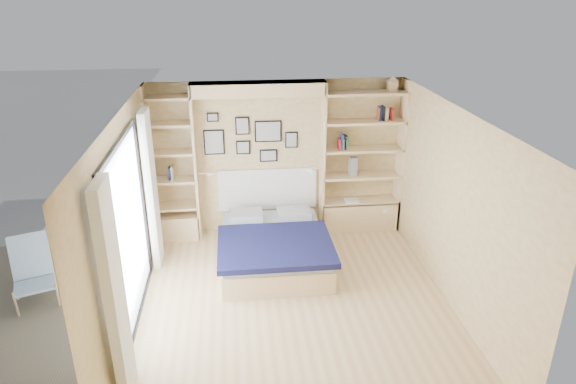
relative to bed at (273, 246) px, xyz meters
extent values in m
plane|color=#D1B37D|center=(0.18, -1.11, -0.26)|extent=(4.50, 4.50, 0.00)
plane|color=#D7BE7F|center=(0.18, 1.14, 0.99)|extent=(4.00, 0.00, 4.00)
plane|color=#D7BE7F|center=(0.18, -3.36, 0.99)|extent=(4.00, 0.00, 4.00)
plane|color=#D7BE7F|center=(-1.82, -1.11, 0.99)|extent=(0.00, 4.50, 4.50)
plane|color=#D7BE7F|center=(2.18, -1.11, 0.99)|extent=(0.00, 4.50, 4.50)
plane|color=white|center=(0.18, -1.11, 2.24)|extent=(4.50, 4.50, 0.00)
cube|color=#E6BF8C|center=(-1.12, 0.97, 0.99)|extent=(0.04, 0.35, 2.50)
cube|color=#E6BF8C|center=(0.88, 0.97, 0.99)|extent=(0.04, 0.35, 2.50)
cube|color=#E6BF8C|center=(-0.12, 0.97, 2.14)|extent=(2.00, 0.35, 0.20)
cube|color=#E6BF8C|center=(2.16, 0.97, 0.99)|extent=(0.04, 0.35, 2.50)
cube|color=#E6BF8C|center=(-1.80, 0.97, 0.99)|extent=(0.04, 0.35, 2.50)
cube|color=#E6BF8C|center=(1.53, 0.97, -0.01)|extent=(1.30, 0.35, 0.50)
cube|color=#E6BF8C|center=(-1.47, 0.97, -0.06)|extent=(0.70, 0.35, 0.40)
cube|color=black|center=(-1.79, -1.11, 1.97)|extent=(0.04, 2.08, 0.06)
cube|color=black|center=(-1.79, -1.11, -0.23)|extent=(0.04, 2.08, 0.06)
cube|color=black|center=(-1.79, -2.13, 0.84)|extent=(0.04, 0.06, 2.20)
cube|color=black|center=(-1.79, -0.09, 0.84)|extent=(0.04, 0.06, 2.20)
cube|color=silver|center=(-1.80, -1.11, 0.86)|extent=(0.01, 2.00, 2.20)
cube|color=white|center=(-1.70, -2.41, 0.89)|extent=(0.10, 0.45, 2.30)
cube|color=white|center=(-1.70, 0.19, 0.89)|extent=(0.10, 0.45, 2.30)
cube|color=#E6BF8C|center=(1.53, 0.97, 0.24)|extent=(1.30, 0.35, 0.04)
cube|color=#E6BF8C|center=(1.53, 0.97, 0.69)|extent=(1.30, 0.35, 0.04)
cube|color=#E6BF8C|center=(1.53, 0.97, 1.14)|extent=(1.30, 0.35, 0.04)
cube|color=#E6BF8C|center=(1.53, 0.97, 1.59)|extent=(1.30, 0.35, 0.04)
cube|color=#E6BF8C|center=(1.53, 0.97, 2.04)|extent=(1.30, 0.35, 0.04)
cube|color=#E6BF8C|center=(-1.47, 0.97, 0.29)|extent=(0.70, 0.35, 0.04)
cube|color=#E6BF8C|center=(-1.47, 0.97, 0.74)|extent=(0.70, 0.35, 0.04)
cube|color=#E6BF8C|center=(-1.47, 0.97, 1.19)|extent=(0.70, 0.35, 0.04)
cube|color=#E6BF8C|center=(-1.47, 0.97, 1.64)|extent=(0.70, 0.35, 0.04)
cube|color=#E6BF8C|center=(-1.47, 0.97, 2.04)|extent=(0.70, 0.35, 0.04)
cube|color=#E6BF8C|center=(0.00, -0.02, -0.10)|extent=(1.51, 1.89, 0.33)
cube|color=#9FA3AE|center=(0.00, -0.02, 0.12)|extent=(1.47, 1.85, 0.10)
cube|color=#111339|center=(0.00, -0.34, 0.19)|extent=(1.61, 1.32, 0.08)
cube|color=#9FA3AE|center=(-0.38, 0.63, 0.23)|extent=(0.52, 0.38, 0.12)
cube|color=#9FA3AE|center=(0.38, 0.63, 0.23)|extent=(0.52, 0.38, 0.12)
cube|color=white|center=(0.00, 1.11, 0.46)|extent=(1.61, 0.04, 0.70)
cube|color=black|center=(-0.82, 1.12, 1.29)|extent=(0.32, 0.02, 0.40)
cube|color=gray|center=(-0.82, 1.11, 1.29)|extent=(0.28, 0.01, 0.36)
cube|color=black|center=(-0.37, 1.12, 1.54)|extent=(0.22, 0.02, 0.28)
cube|color=gray|center=(-0.37, 1.11, 1.54)|extent=(0.18, 0.01, 0.24)
cube|color=black|center=(-0.37, 1.12, 1.19)|extent=(0.22, 0.02, 0.22)
cube|color=gray|center=(-0.37, 1.11, 1.19)|extent=(0.18, 0.01, 0.18)
cube|color=black|center=(0.03, 1.12, 1.44)|extent=(0.42, 0.02, 0.34)
cube|color=gray|center=(0.03, 1.11, 1.44)|extent=(0.38, 0.01, 0.30)
cube|color=black|center=(0.03, 1.12, 1.04)|extent=(0.28, 0.02, 0.20)
cube|color=gray|center=(0.03, 1.11, 1.04)|extent=(0.24, 0.01, 0.16)
cube|color=black|center=(0.40, 1.12, 1.29)|extent=(0.20, 0.02, 0.26)
cube|color=gray|center=(0.40, 1.11, 1.29)|extent=(0.16, 0.01, 0.22)
cube|color=black|center=(-0.82, 1.12, 1.69)|extent=(0.18, 0.02, 0.14)
cube|color=gray|center=(-0.82, 1.11, 1.69)|extent=(0.14, 0.01, 0.10)
cylinder|color=silver|center=(-0.98, 0.89, 0.86)|extent=(0.20, 0.02, 0.02)
cone|color=white|center=(-0.88, 0.89, 0.84)|extent=(0.13, 0.12, 0.15)
cylinder|color=silver|center=(0.74, 0.89, 0.86)|extent=(0.20, 0.02, 0.02)
cone|color=white|center=(0.64, 0.89, 0.84)|extent=(0.13, 0.12, 0.15)
cube|color=#A51E1E|center=(1.14, 0.96, 1.24)|extent=(0.02, 0.15, 0.17)
cube|color=navy|center=(1.18, 0.96, 1.28)|extent=(0.03, 0.15, 0.24)
cube|color=black|center=(1.22, 0.96, 1.26)|extent=(0.03, 0.15, 0.22)
cube|color=#BFB28C|center=(1.21, 0.96, 1.24)|extent=(0.04, 0.15, 0.17)
cube|color=#225A33|center=(1.25, 0.96, 1.26)|extent=(0.03, 0.15, 0.21)
cube|color=#9A4B24|center=(1.75, 0.96, 1.70)|extent=(0.02, 0.15, 0.20)
cube|color=navy|center=(1.76, 0.96, 1.71)|extent=(0.03, 0.15, 0.21)
cube|color=black|center=(1.81, 0.96, 1.72)|extent=(0.03, 0.15, 0.22)
cube|color=#BFB28C|center=(1.86, 0.96, 1.70)|extent=(0.04, 0.15, 0.20)
cube|color=#A51E1E|center=(1.95, 0.96, 1.70)|extent=(0.03, 0.15, 0.19)
cube|color=navy|center=(-1.53, 0.96, 0.85)|extent=(0.02, 0.15, 0.20)
cube|color=#BCB18D|center=(-1.49, 0.96, 0.86)|extent=(0.03, 0.15, 0.22)
cube|color=#E6BF8C|center=(1.93, 0.96, 2.13)|extent=(0.13, 0.13, 0.15)
cone|color=#E6BF8C|center=(1.93, 0.96, 2.25)|extent=(0.20, 0.20, 0.08)
cube|color=slate|center=(1.39, 0.96, 0.86)|extent=(0.12, 0.12, 0.30)
cube|color=white|center=(1.38, 0.91, 0.27)|extent=(0.22, 0.16, 0.03)
cube|color=brown|center=(-3.42, -1.11, -0.26)|extent=(3.20, 4.00, 0.05)
cylinder|color=tan|center=(-3.26, -1.06, -0.05)|extent=(0.08, 0.14, 0.42)
cylinder|color=tan|center=(-2.82, -0.89, -0.05)|extent=(0.08, 0.14, 0.42)
cylinder|color=tan|center=(-3.47, -0.51, 0.06)|extent=(0.15, 0.33, 0.69)
cylinder|color=tan|center=(-3.03, -0.34, 0.06)|extent=(0.15, 0.33, 0.69)
cube|color=teal|center=(-3.12, -0.78, 0.03)|extent=(0.66, 0.72, 0.15)
cube|color=teal|center=(-3.26, -0.40, 0.27)|extent=(0.53, 0.39, 0.56)
camera|label=1|loc=(-0.52, -6.67, 3.64)|focal=32.00mm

